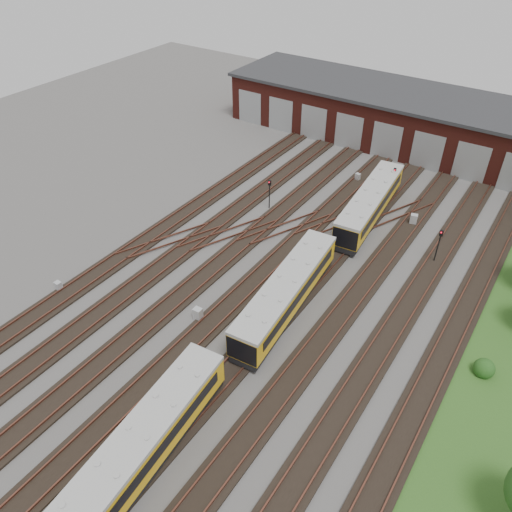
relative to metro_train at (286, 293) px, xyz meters
The scene contains 14 objects.
ground 4.95m from the metro_train, 115.77° to the right, with size 120.00×120.00×0.00m, color #474442.
track_network 4.50m from the metro_train, 121.38° to the right, with size 30.40×70.00×0.33m.
maintenance_shed 35.91m from the metro_train, 93.21° to the left, with size 51.00×12.50×6.35m.
metro_train is the anchor object (origin of this frame).
signal_mast_0 15.46m from the metro_train, 127.71° to the left, with size 0.30×0.28×3.28m.
signal_mast_1 1.07m from the metro_train, 106.27° to the right, with size 0.22×0.21×2.82m.
signal_mast_2 21.33m from the metro_train, 89.34° to the left, with size 0.32×0.30×3.54m.
signal_mast_3 15.05m from the metro_train, 58.52° to the left, with size 0.31×0.29×3.45m.
relay_cabinet_0 19.11m from the metro_train, 153.10° to the right, with size 0.55×0.45×0.91m, color #A8AAAD.
relay_cabinet_1 23.31m from the metro_train, 100.64° to the left, with size 0.53×0.44×0.88m, color #A8AAAD.
relay_cabinet_2 7.12m from the metro_train, 137.33° to the right, with size 0.66×0.55×1.09m, color #A8AAAD.
relay_cabinet_3 14.40m from the metro_train, 94.65° to the left, with size 0.59×0.49×0.98m, color #A8AAAD.
relay_cabinet_4 18.22m from the metro_train, 76.92° to the left, with size 0.67×0.56×1.12m, color #A8AAAD.
bush_0 15.00m from the metro_train, ahead, with size 1.46×1.46×1.46m, color #184313.
Camera 1 is at (16.35, -21.40, 27.83)m, focal length 35.00 mm.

